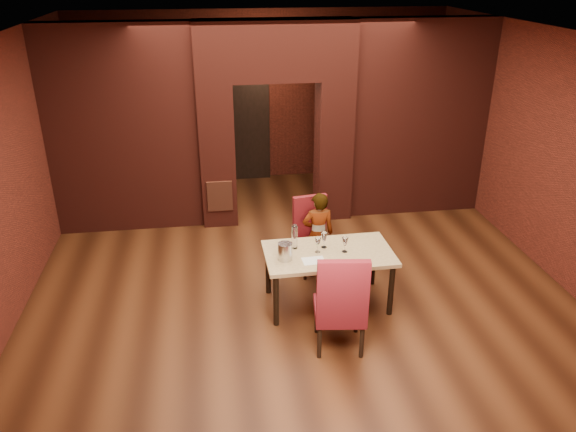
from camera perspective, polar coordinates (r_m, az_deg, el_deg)
name	(u,v)px	position (r m, az deg, el deg)	size (l,w,h in m)	color
floor	(295,276)	(7.82, 0.72, -6.08)	(8.00, 8.00, 0.00)	#4E2713
ceiling	(297,35)	(6.77, 0.87, 17.89)	(7.00, 8.00, 0.04)	silver
wall_back	(263,97)	(10.96, -2.59, 11.98)	(7.00, 0.04, 3.20)	maroon
wall_front	(396,379)	(3.72, 10.96, -15.93)	(7.00, 0.04, 3.20)	maroon
wall_left	(5,181)	(7.46, -26.84, 3.18)	(0.04, 8.00, 3.20)	maroon
wall_right	(551,154)	(8.41, 25.17, 5.72)	(0.04, 8.00, 3.20)	maroon
pillar_left	(217,155)	(9.10, -7.20, 6.20)	(0.55, 0.55, 2.30)	maroon
pillar_right	(333,149)	(9.32, 4.63, 6.77)	(0.55, 0.55, 2.30)	maroon
lintel	(275,50)	(8.80, -1.31, 16.48)	(2.45, 0.55, 0.90)	maroon
wing_wall_left	(123,131)	(9.06, -16.40, 8.29)	(2.27, 0.35, 3.20)	maroon
wing_wall_right	(418,119)	(9.60, 13.08, 9.55)	(2.27, 0.35, 3.20)	maroon
vent_panel	(220,196)	(9.03, -6.94, 2.01)	(0.40, 0.03, 0.50)	#A74D30
rear_door	(243,127)	(11.00, -4.60, 9.02)	(0.90, 0.08, 2.10)	black
rear_door_frame	(243,127)	(10.97, -4.59, 8.96)	(1.02, 0.04, 2.22)	black
dining_table	(328,278)	(7.08, 4.06, -6.28)	(1.57, 0.88, 0.73)	tan
chair_far	(314,236)	(7.72, 2.70, -2.09)	(0.48, 0.48, 1.05)	maroon
chair_near	(340,299)	(6.24, 5.30, -8.40)	(0.55, 0.55, 1.21)	maroon
person_seated	(318,234)	(7.63, 3.08, -1.83)	(0.44, 0.29, 1.20)	beige
wine_glass_a	(318,245)	(6.84, 3.04, -2.97)	(0.08, 0.08, 0.19)	silver
wine_glass_b	(324,240)	(6.95, 3.69, -2.46)	(0.08, 0.08, 0.20)	silver
wine_glass_c	(345,245)	(6.87, 5.79, -2.92)	(0.08, 0.08, 0.19)	white
tasting_sheet	(314,261)	(6.69, 2.62, -4.55)	(0.26, 0.19, 0.00)	silver
wine_bucket	(285,252)	(6.66, -0.30, -3.63)	(0.17, 0.17, 0.21)	#AFAFB5
water_bottle	(295,236)	(6.90, 0.67, -2.08)	(0.07, 0.07, 0.32)	silver
potted_plant	(359,249)	(8.07, 7.26, -3.37)	(0.42, 0.36, 0.46)	#286123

